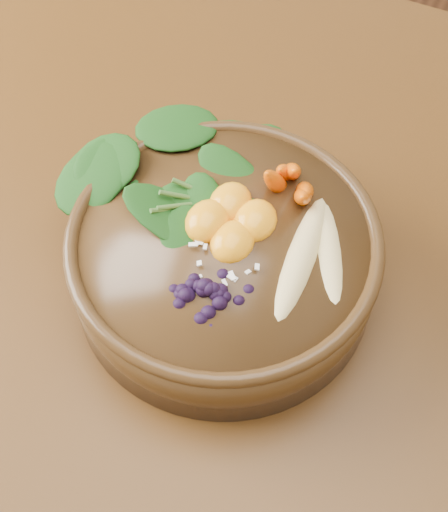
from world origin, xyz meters
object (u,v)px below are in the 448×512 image
(mandarin_cluster, at_px, (231,212))
(blueberry_pile, at_px, (209,281))
(carrot_cluster, at_px, (301,157))
(banana_halves, at_px, (317,245))
(dining_table, at_px, (255,248))
(kale_heap, at_px, (194,163))
(stoneware_bowl, at_px, (224,261))

(mandarin_cluster, relative_size, blueberry_pile, 0.69)
(carrot_cluster, height_order, banana_halves, carrot_cluster)
(dining_table, xyz_separation_m, kale_heap, (-0.05, -0.06, 0.20))
(carrot_cluster, height_order, mandarin_cluster, carrot_cluster)
(carrot_cluster, bearing_deg, banana_halves, -66.94)
(carrot_cluster, bearing_deg, blueberry_pile, -109.55)
(stoneware_bowl, xyz_separation_m, mandarin_cluster, (-0.00, 0.02, 0.06))
(dining_table, bearing_deg, banana_halves, -43.72)
(kale_heap, relative_size, banana_halves, 1.15)
(stoneware_bowl, bearing_deg, carrot_cluster, 66.44)
(carrot_cluster, bearing_deg, stoneware_bowl, -123.69)
(kale_heap, bearing_deg, blueberry_pile, -58.07)
(banana_halves, relative_size, blueberry_pile, 1.23)
(carrot_cluster, xyz_separation_m, blueberry_pile, (-0.03, -0.16, -0.02))
(dining_table, distance_m, stoneware_bowl, 0.18)
(kale_heap, bearing_deg, mandarin_cluster, -31.65)
(dining_table, distance_m, blueberry_pile, 0.27)
(dining_table, bearing_deg, carrot_cluster, -22.64)
(kale_heap, xyz_separation_m, carrot_cluster, (0.10, 0.04, 0.02))
(kale_heap, bearing_deg, banana_halves, -13.42)
(kale_heap, relative_size, blueberry_pile, 1.42)
(dining_table, bearing_deg, blueberry_pile, -82.09)
(blueberry_pile, bearing_deg, mandarin_cluster, 100.87)
(kale_heap, relative_size, carrot_cluster, 2.38)
(banana_halves, relative_size, mandarin_cluster, 1.80)
(blueberry_pile, bearing_deg, carrot_cluster, 80.58)
(dining_table, relative_size, kale_heap, 7.58)
(mandarin_cluster, bearing_deg, banana_halves, 0.38)
(stoneware_bowl, bearing_deg, banana_halves, 12.87)
(kale_heap, xyz_separation_m, blueberry_pile, (0.08, -0.12, -0.00))
(kale_heap, height_order, banana_halves, kale_heap)
(carrot_cluster, xyz_separation_m, banana_halves, (0.05, -0.07, -0.03))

